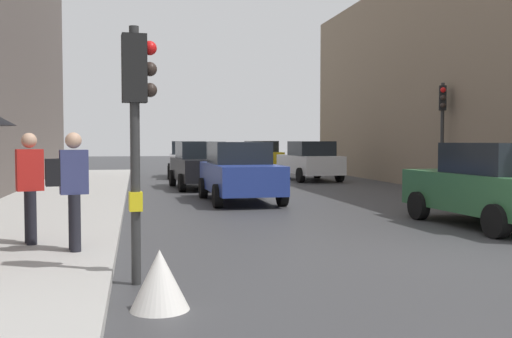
{
  "coord_description": "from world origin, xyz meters",
  "views": [
    {
      "loc": [
        -5.15,
        -7.97,
        1.82
      ],
      "look_at": [
        -1.95,
        7.87,
        1.03
      ],
      "focal_mm": 41.69,
      "sensor_mm": 36.0,
      "label": 1
    }
  ],
  "objects_px": {
    "car_green_estate": "(493,185)",
    "car_silver_hatchback": "(188,159)",
    "car_yellow_taxi": "(260,156)",
    "pedestrian_in_red_jacket": "(30,183)",
    "car_blue_van": "(240,172)",
    "car_dark_suv": "(201,165)",
    "car_white_compact": "(310,161)",
    "traffic_light_mid_street": "(442,117)",
    "pedestrian_with_grey_backpack": "(71,184)",
    "warning_sign_triangle": "(160,280)",
    "traffic_light_near_left": "(137,107)"
  },
  "relations": [
    {
      "from": "car_green_estate",
      "to": "car_silver_hatchback",
      "type": "distance_m",
      "value": 18.58
    },
    {
      "from": "traffic_light_mid_street",
      "to": "car_dark_suv",
      "type": "height_order",
      "value": "traffic_light_mid_street"
    },
    {
      "from": "traffic_light_mid_street",
      "to": "car_white_compact",
      "type": "bearing_deg",
      "value": 110.43
    },
    {
      "from": "warning_sign_triangle",
      "to": "pedestrian_with_grey_backpack",
      "type": "bearing_deg",
      "value": 112.8
    },
    {
      "from": "traffic_light_near_left",
      "to": "pedestrian_with_grey_backpack",
      "type": "bearing_deg",
      "value": 120.6
    },
    {
      "from": "warning_sign_triangle",
      "to": "car_yellow_taxi",
      "type": "bearing_deg",
      "value": 76.02
    },
    {
      "from": "traffic_light_mid_street",
      "to": "pedestrian_in_red_jacket",
      "type": "distance_m",
      "value": 14.91
    },
    {
      "from": "traffic_light_near_left",
      "to": "car_green_estate",
      "type": "bearing_deg",
      "value": 26.21
    },
    {
      "from": "pedestrian_with_grey_backpack",
      "to": "pedestrian_in_red_jacket",
      "type": "xyz_separation_m",
      "value": [
        -0.7,
        0.76,
        -0.03
      ]
    },
    {
      "from": "car_green_estate",
      "to": "car_silver_hatchback",
      "type": "height_order",
      "value": "same"
    },
    {
      "from": "car_yellow_taxi",
      "to": "car_white_compact",
      "type": "xyz_separation_m",
      "value": [
        0.42,
        -8.86,
        0.0
      ]
    },
    {
      "from": "traffic_light_near_left",
      "to": "car_silver_hatchback",
      "type": "xyz_separation_m",
      "value": [
        2.5,
        21.54,
        -1.34
      ]
    },
    {
      "from": "car_green_estate",
      "to": "car_dark_suv",
      "type": "bearing_deg",
      "value": 113.77
    },
    {
      "from": "car_yellow_taxi",
      "to": "pedestrian_with_grey_backpack",
      "type": "bearing_deg",
      "value": -107.93
    },
    {
      "from": "car_yellow_taxi",
      "to": "car_silver_hatchback",
      "type": "relative_size",
      "value": 1.0
    },
    {
      "from": "car_blue_van",
      "to": "pedestrian_in_red_jacket",
      "type": "distance_m",
      "value": 8.59
    },
    {
      "from": "car_silver_hatchback",
      "to": "traffic_light_near_left",
      "type": "bearing_deg",
      "value": -96.62
    },
    {
      "from": "car_dark_suv",
      "to": "pedestrian_in_red_jacket",
      "type": "distance_m",
      "value": 13.03
    },
    {
      "from": "traffic_light_near_left",
      "to": "car_green_estate",
      "type": "relative_size",
      "value": 0.75
    },
    {
      "from": "pedestrian_with_grey_backpack",
      "to": "traffic_light_near_left",
      "type": "bearing_deg",
      "value": -59.4
    },
    {
      "from": "traffic_light_near_left",
      "to": "pedestrian_in_red_jacket",
      "type": "height_order",
      "value": "traffic_light_near_left"
    },
    {
      "from": "car_yellow_taxi",
      "to": "pedestrian_in_red_jacket",
      "type": "relative_size",
      "value": 2.42
    },
    {
      "from": "car_yellow_taxi",
      "to": "car_silver_hatchback",
      "type": "distance_m",
      "value": 7.28
    },
    {
      "from": "car_silver_hatchback",
      "to": "pedestrian_in_red_jacket",
      "type": "height_order",
      "value": "pedestrian_in_red_jacket"
    },
    {
      "from": "pedestrian_in_red_jacket",
      "to": "warning_sign_triangle",
      "type": "distance_m",
      "value": 4.14
    },
    {
      "from": "car_blue_van",
      "to": "pedestrian_in_red_jacket",
      "type": "bearing_deg",
      "value": -122.77
    },
    {
      "from": "car_silver_hatchback",
      "to": "car_green_estate",
      "type": "bearing_deg",
      "value": -75.04
    },
    {
      "from": "car_blue_van",
      "to": "car_green_estate",
      "type": "distance_m",
      "value": 7.41
    },
    {
      "from": "car_white_compact",
      "to": "car_dark_suv",
      "type": "distance_m",
      "value": 6.31
    },
    {
      "from": "traffic_light_near_left",
      "to": "pedestrian_with_grey_backpack",
      "type": "xyz_separation_m",
      "value": [
        -0.97,
        1.64,
        -1.06
      ]
    },
    {
      "from": "pedestrian_with_grey_backpack",
      "to": "pedestrian_in_red_jacket",
      "type": "bearing_deg",
      "value": 132.98
    },
    {
      "from": "car_blue_van",
      "to": "car_silver_hatchback",
      "type": "bearing_deg",
      "value": 92.25
    },
    {
      "from": "car_yellow_taxi",
      "to": "car_silver_hatchback",
      "type": "height_order",
      "value": "same"
    },
    {
      "from": "car_dark_suv",
      "to": "car_green_estate",
      "type": "xyz_separation_m",
      "value": [
        4.93,
        -11.19,
        0.0
      ]
    },
    {
      "from": "car_yellow_taxi",
      "to": "car_blue_van",
      "type": "relative_size",
      "value": 1.01
    },
    {
      "from": "car_yellow_taxi",
      "to": "car_dark_suv",
      "type": "height_order",
      "value": "same"
    },
    {
      "from": "car_yellow_taxi",
      "to": "car_green_estate",
      "type": "height_order",
      "value": "same"
    },
    {
      "from": "car_white_compact",
      "to": "car_silver_hatchback",
      "type": "xyz_separation_m",
      "value": [
        -5.17,
        3.34,
        0.0
      ]
    },
    {
      "from": "car_green_estate",
      "to": "car_yellow_taxi",
      "type": "bearing_deg",
      "value": 90.1
    },
    {
      "from": "traffic_light_near_left",
      "to": "car_blue_van",
      "type": "relative_size",
      "value": 0.76
    },
    {
      "from": "car_blue_van",
      "to": "car_white_compact",
      "type": "relative_size",
      "value": 0.99
    },
    {
      "from": "car_green_estate",
      "to": "pedestrian_with_grey_backpack",
      "type": "xyz_separation_m",
      "value": [
        -8.27,
        -1.95,
        0.29
      ]
    },
    {
      "from": "traffic_light_mid_street",
      "to": "pedestrian_with_grey_backpack",
      "type": "distance_m",
      "value": 14.82
    },
    {
      "from": "car_white_compact",
      "to": "car_silver_hatchback",
      "type": "bearing_deg",
      "value": 147.12
    },
    {
      "from": "car_white_compact",
      "to": "car_silver_hatchback",
      "type": "height_order",
      "value": "same"
    },
    {
      "from": "car_blue_van",
      "to": "pedestrian_with_grey_backpack",
      "type": "xyz_separation_m",
      "value": [
        -3.94,
        -7.97,
        0.29
      ]
    },
    {
      "from": "car_dark_suv",
      "to": "warning_sign_triangle",
      "type": "height_order",
      "value": "car_dark_suv"
    },
    {
      "from": "car_yellow_taxi",
      "to": "pedestrian_in_red_jacket",
      "type": "xyz_separation_m",
      "value": [
        -8.93,
        -24.66,
        0.25
      ]
    },
    {
      "from": "traffic_light_mid_street",
      "to": "pedestrian_in_red_jacket",
      "type": "relative_size",
      "value": 2.13
    },
    {
      "from": "car_dark_suv",
      "to": "car_green_estate",
      "type": "relative_size",
      "value": 1.0
    }
  ]
}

